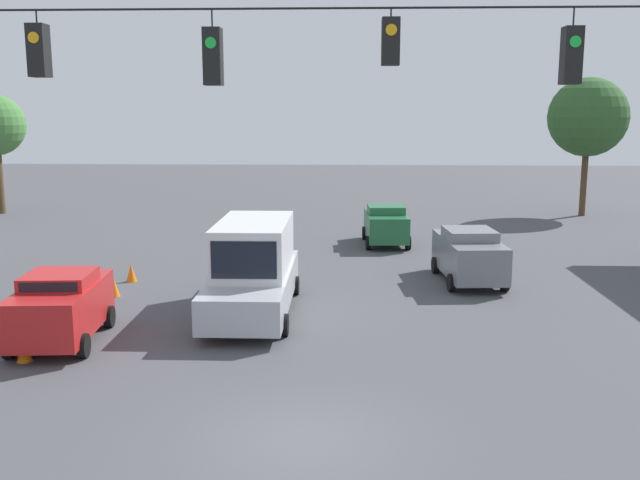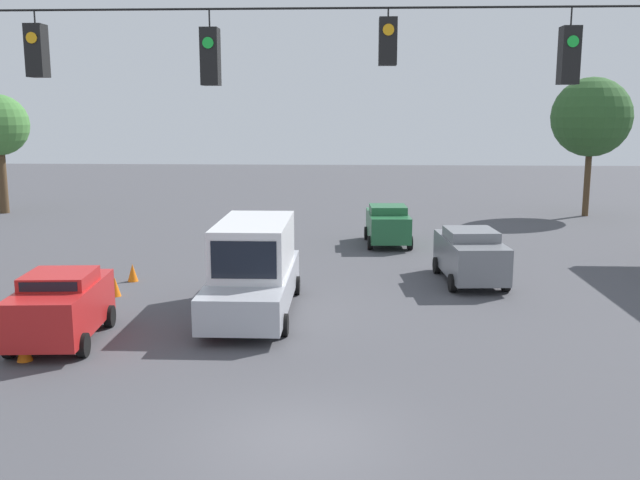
{
  "view_description": "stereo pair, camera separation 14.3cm",
  "coord_description": "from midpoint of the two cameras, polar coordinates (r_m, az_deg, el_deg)",
  "views": [
    {
      "loc": [
        -0.89,
        12.84,
        6.3
      ],
      "look_at": [
        -0.05,
        -7.37,
        2.59
      ],
      "focal_mm": 40.0,
      "sensor_mm": 36.0,
      "label": 1
    },
    {
      "loc": [
        -1.03,
        12.83,
        6.3
      ],
      "look_at": [
        -0.05,
        -7.37,
        2.59
      ],
      "focal_mm": 40.0,
      "sensor_mm": 36.0,
      "label": 2
    }
  ],
  "objects": [
    {
      "name": "sedan_grey_oncoming_far",
      "position": [
        26.88,
        11.67,
        -1.14
      ],
      "size": [
        2.37,
        4.58,
        1.98
      ],
      "color": "slate",
      "rests_on": "ground_plane"
    },
    {
      "name": "traffic_cone_third",
      "position": [
        23.39,
        -18.59,
        -4.96
      ],
      "size": [
        0.39,
        0.39,
        0.66
      ],
      "primitive_type": "cone",
      "color": "orange",
      "rests_on": "ground_plane"
    },
    {
      "name": "tree_horizon_right",
      "position": [
        45.43,
        20.57,
        9.17
      ],
      "size": [
        4.65,
        4.65,
        8.2
      ],
      "color": "#4C3823",
      "rests_on": "ground_plane"
    },
    {
      "name": "sedan_green_oncoming_deep",
      "position": [
        33.81,
        5.16,
        1.27
      ],
      "size": [
        2.18,
        4.07,
        1.87
      ],
      "color": "#236038",
      "rests_on": "ground_plane"
    },
    {
      "name": "traffic_cone_fourth",
      "position": [
        25.4,
        -16.32,
        -3.64
      ],
      "size": [
        0.39,
        0.39,
        0.66
      ],
      "primitive_type": "cone",
      "color": "orange",
      "rests_on": "ground_plane"
    },
    {
      "name": "traffic_cone_fifth",
      "position": [
        27.4,
        -15.01,
        -2.56
      ],
      "size": [
        0.39,
        0.39,
        0.66
      ],
      "primitive_type": "cone",
      "color": "orange",
      "rests_on": "ground_plane"
    },
    {
      "name": "box_truck_silver_withflow_mid",
      "position": [
        22.47,
        -5.53,
        -2.21
      ],
      "size": [
        2.6,
        7.07,
        2.88
      ],
      "color": "#A8AAB2",
      "rests_on": "ground_plane"
    },
    {
      "name": "traffic_cone_second",
      "position": [
        21.46,
        -20.08,
        -6.42
      ],
      "size": [
        0.39,
        0.39,
        0.66
      ],
      "primitive_type": "cone",
      "color": "orange",
      "rests_on": "ground_plane"
    },
    {
      "name": "sedan_red_parked_shoulder",
      "position": [
        20.81,
        -20.2,
        -4.99
      ],
      "size": [
        2.35,
        4.19,
        1.95
      ],
      "color": "red",
      "rests_on": "ground_plane"
    },
    {
      "name": "traffic_cone_nearest",
      "position": [
        19.76,
        -22.79,
        -8.04
      ],
      "size": [
        0.39,
        0.39,
        0.66
      ],
      "primitive_type": "cone",
      "color": "orange",
      "rests_on": "ground_plane"
    },
    {
      "name": "ground_plane",
      "position": [
        14.33,
        -1.76,
        -15.7
      ],
      "size": [
        140.0,
        140.0,
        0.0
      ],
      "primitive_type": "plane",
      "color": "#47474C"
    },
    {
      "name": "overhead_signal_span",
      "position": [
        13.22,
        -1.81,
        7.11
      ],
      "size": [
        23.98,
        0.38,
        8.5
      ],
      "color": "#4C473D",
      "rests_on": "ground_plane"
    }
  ]
}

